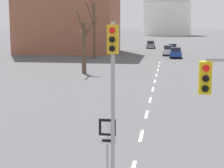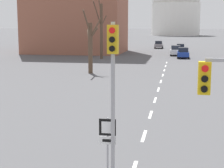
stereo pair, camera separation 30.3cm
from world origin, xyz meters
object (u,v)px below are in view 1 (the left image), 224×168
object	(u,v)px
traffic_signal_centre_tall	(113,73)
sedan_far_left	(176,53)
sedan_near_left	(151,45)
sedan_near_right	(168,50)
sedan_mid_centre	(173,48)
route_sign_post	(107,138)

from	to	relation	value
traffic_signal_centre_tall	sedan_far_left	world-z (taller)	traffic_signal_centre_tall
sedan_near_left	sedan_near_right	world-z (taller)	sedan_near_right
traffic_signal_centre_tall	sedan_far_left	bearing A→B (deg)	86.53
sedan_mid_centre	traffic_signal_centre_tall	bearing A→B (deg)	-92.42
sedan_mid_centre	route_sign_post	bearing A→B (deg)	-92.63
traffic_signal_centre_tall	sedan_near_left	size ratio (longest dim) A/B	1.38
sedan_near_left	sedan_mid_centre	size ratio (longest dim) A/B	0.97
route_sign_post	sedan_near_right	size ratio (longest dim) A/B	0.59
sedan_mid_centre	sedan_far_left	size ratio (longest dim) A/B	1.04
sedan_mid_centre	sedan_near_right	bearing A→B (deg)	-96.43
route_sign_post	sedan_mid_centre	distance (m)	61.23
route_sign_post	traffic_signal_centre_tall	bearing A→B (deg)	-31.11
traffic_signal_centre_tall	sedan_near_left	bearing A→B (deg)	91.71
sedan_near_right	traffic_signal_centre_tall	bearing A→B (deg)	-91.87
sedan_far_left	sedan_near_left	bearing A→B (deg)	102.26
traffic_signal_centre_tall	route_sign_post	bearing A→B (deg)	148.89
traffic_signal_centre_tall	sedan_mid_centre	xyz separation A→B (m)	(2.59, 61.30, -3.04)
sedan_near_right	sedan_near_left	bearing A→B (deg)	101.79
sedan_mid_centre	sedan_far_left	world-z (taller)	sedan_far_left
sedan_near_right	sedan_far_left	xyz separation A→B (m)	(1.21, -4.84, -0.02)
traffic_signal_centre_tall	sedan_far_left	size ratio (longest dim) A/B	1.39
sedan_near_left	sedan_far_left	xyz separation A→B (m)	(5.15, -23.70, 0.02)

